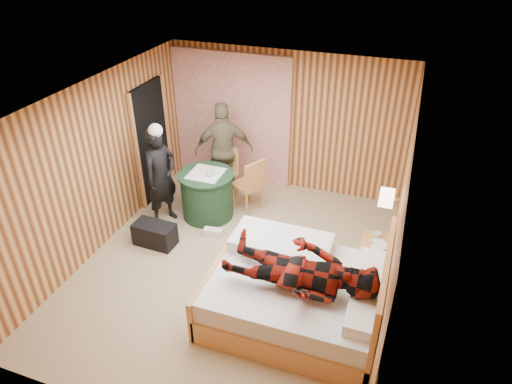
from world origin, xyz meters
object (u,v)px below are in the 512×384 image
(chair_far, at_px, (225,168))
(man_on_bed, at_px, (301,263))
(duffel_bag, at_px, (155,234))
(round_table, at_px, (207,194))
(bed, at_px, (301,293))
(woman_standing, at_px, (161,177))
(man_at_table, at_px, (224,150))
(chair_near, at_px, (251,182))
(wall_lamp, at_px, (387,198))
(nightstand, at_px, (373,258))

(chair_far, relative_size, man_on_bed, 0.53)
(duffel_bag, bearing_deg, round_table, 68.81)
(bed, relative_size, woman_standing, 1.32)
(man_at_table, xyz_separation_m, man_on_bed, (2.06, -2.64, 0.16))
(chair_near, xyz_separation_m, woman_standing, (-1.24, -0.74, 0.26))
(man_on_bed, bearing_deg, round_table, 137.57)
(chair_near, relative_size, woman_standing, 0.59)
(wall_lamp, height_order, bed, wall_lamp)
(chair_near, bearing_deg, bed, 63.54)
(nightstand, relative_size, duffel_bag, 0.87)
(chair_near, height_order, man_on_bed, man_on_bed)
(wall_lamp, xyz_separation_m, chair_near, (-2.20, 1.00, -0.74))
(bed, height_order, man_at_table, man_at_table)
(duffel_bag, height_order, man_at_table, man_at_table)
(bed, relative_size, nightstand, 3.98)
(nightstand, xyz_separation_m, round_table, (-2.79, 0.57, 0.13))
(wall_lamp, relative_size, woman_standing, 0.16)
(round_table, height_order, woman_standing, woman_standing)
(bed, xyz_separation_m, chair_near, (-1.39, 2.03, 0.22))
(chair_near, bearing_deg, chair_far, -89.78)
(round_table, bearing_deg, man_at_table, 90.00)
(nightstand, bearing_deg, bed, -125.16)
(wall_lamp, height_order, chair_near, wall_lamp)
(nightstand, height_order, man_on_bed, man_on_bed)
(bed, xyz_separation_m, man_on_bed, (0.03, -0.23, 0.68))
(nightstand, bearing_deg, chair_near, 156.31)
(round_table, relative_size, woman_standing, 0.55)
(wall_lamp, height_order, woman_standing, woman_standing)
(chair_far, relative_size, man_at_table, 0.54)
(woman_standing, distance_m, man_at_table, 1.28)
(duffel_bag, relative_size, woman_standing, 0.38)
(bed, bearing_deg, chair_far, 130.27)
(nightstand, distance_m, round_table, 2.85)
(wall_lamp, relative_size, man_on_bed, 0.15)
(round_table, distance_m, chair_far, 0.72)
(nightstand, relative_size, chair_far, 0.59)
(nightstand, relative_size, round_table, 0.60)
(wall_lamp, distance_m, man_at_table, 3.18)
(nightstand, distance_m, chair_near, 2.37)
(nightstand, height_order, woman_standing, woman_standing)
(round_table, distance_m, chair_near, 0.75)
(chair_far, relative_size, duffel_bag, 1.48)
(round_table, distance_m, man_on_bed, 2.86)
(nightstand, bearing_deg, man_at_table, 154.53)
(round_table, bearing_deg, chair_far, 87.81)
(round_table, relative_size, duffel_bag, 1.44)
(wall_lamp, relative_size, bed, 0.12)
(nightstand, distance_m, man_at_table, 3.14)
(woman_standing, distance_m, man_on_bed, 3.07)
(duffel_bag, relative_size, man_at_table, 0.37)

